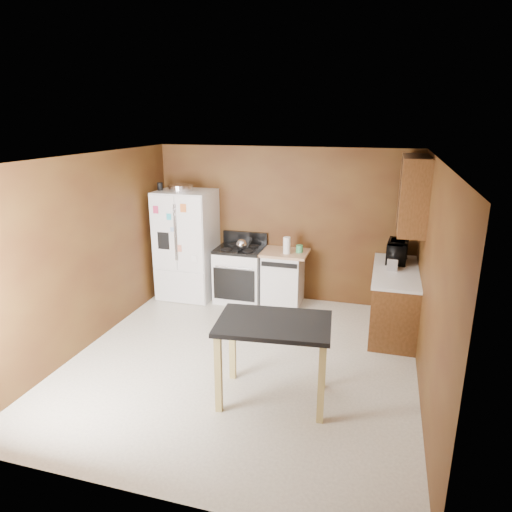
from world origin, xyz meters
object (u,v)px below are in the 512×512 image
at_px(kettle, 241,244).
at_px(island, 274,334).
at_px(paper_towel, 287,245).
at_px(microwave, 397,252).
at_px(gas_range, 240,273).
at_px(dishwasher, 283,277).
at_px(green_canister, 299,249).
at_px(refrigerator, 187,245).
at_px(pen_cup, 160,186).
at_px(toaster, 393,263).
at_px(roasting_pan, 181,188).

xyz_separation_m(kettle, island, (1.14, -2.48, -0.22)).
distance_m(paper_towel, microwave, 1.65).
bearing_deg(gas_range, dishwasher, 1.94).
height_order(microwave, island, microwave).
bearing_deg(green_canister, dishwasher, -176.39).
bearing_deg(paper_towel, refrigerator, 179.66).
height_order(refrigerator, island, refrigerator).
bearing_deg(paper_towel, green_canister, 31.50).
bearing_deg(microwave, kettle, 95.90).
height_order(gas_range, island, gas_range).
distance_m(kettle, refrigerator, 0.97).
distance_m(kettle, gas_range, 0.54).
height_order(pen_cup, refrigerator, pen_cup).
bearing_deg(pen_cup, toaster, -4.69).
distance_m(refrigerator, dishwasher, 1.69).
height_order(roasting_pan, kettle, roasting_pan).
bearing_deg(roasting_pan, island, -49.21).
bearing_deg(kettle, toaster, -8.07).
bearing_deg(gas_range, green_canister, 2.37).
xyz_separation_m(pen_cup, microwave, (3.75, 0.06, -0.82)).
relative_size(pen_cup, paper_towel, 0.48).
distance_m(pen_cup, dishwasher, 2.47).
bearing_deg(island, dishwasher, 100.45).
height_order(kettle, green_canister, kettle).
xyz_separation_m(gas_range, dishwasher, (0.72, 0.02, -0.01)).
distance_m(pen_cup, toaster, 3.81).
distance_m(toaster, dishwasher, 1.81).
bearing_deg(refrigerator, pen_cup, -170.71).
height_order(paper_towel, island, paper_towel).
relative_size(pen_cup, island, 0.10).
relative_size(paper_towel, gas_range, 0.24).
height_order(toaster, microwave, microwave).
height_order(roasting_pan, gas_range, roasting_pan).
distance_m(green_canister, toaster, 1.49).
distance_m(green_canister, gas_range, 1.09).
bearing_deg(refrigerator, kettle, -2.18).
relative_size(gas_range, island, 0.88).
xyz_separation_m(pen_cup, toaster, (3.69, -0.30, -0.88)).
xyz_separation_m(kettle, refrigerator, (-0.97, 0.04, -0.09)).
bearing_deg(kettle, green_canister, 8.57).
height_order(toaster, dishwasher, toaster).
bearing_deg(kettle, island, -65.27).
height_order(kettle, refrigerator, refrigerator).
height_order(kettle, gas_range, gas_range).
distance_m(kettle, green_canister, 0.93).
relative_size(kettle, microwave, 0.34).
relative_size(refrigerator, gas_range, 1.64).
relative_size(gas_range, dishwasher, 1.24).
bearing_deg(toaster, kettle, 179.25).
relative_size(pen_cup, toaster, 0.54).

